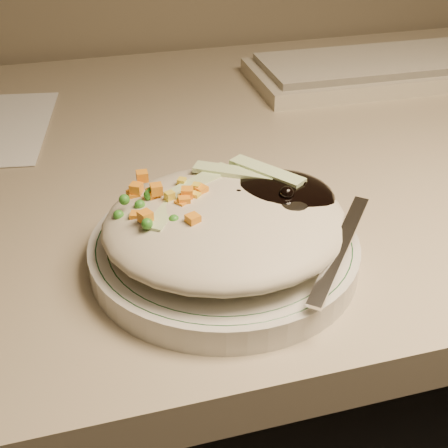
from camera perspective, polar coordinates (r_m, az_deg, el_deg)
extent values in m
cube|color=gray|center=(0.72, 2.21, 6.09)|extent=(1.40, 0.70, 0.04)
cylinder|color=silver|center=(0.50, 0.00, -2.49)|extent=(0.22, 0.22, 0.02)
torus|color=#144723|center=(0.50, 0.00, -1.55)|extent=(0.20, 0.20, 0.00)
torus|color=#144723|center=(0.50, 0.00, -1.55)|extent=(0.19, 0.19, 0.00)
ellipsoid|color=#B2A990|center=(0.48, 0.16, 0.11)|extent=(0.19, 0.18, 0.04)
ellipsoid|color=black|center=(0.50, 4.62, 2.21)|extent=(0.10, 0.09, 0.03)
ellipsoid|color=orange|center=(0.49, -5.56, 0.74)|extent=(0.08, 0.08, 0.02)
sphere|color=black|center=(0.49, 1.33, 2.56)|extent=(0.01, 0.01, 0.01)
sphere|color=black|center=(0.50, 4.28, 3.33)|extent=(0.01, 0.01, 0.01)
sphere|color=black|center=(0.50, 7.03, 3.67)|extent=(0.01, 0.01, 0.01)
sphere|color=black|center=(0.51, 5.74, 3.70)|extent=(0.01, 0.01, 0.01)
sphere|color=black|center=(0.48, 5.74, 2.77)|extent=(0.01, 0.01, 0.01)
sphere|color=black|center=(0.50, 4.27, 2.90)|extent=(0.01, 0.01, 0.01)
sphere|color=black|center=(0.51, 5.05, 3.62)|extent=(0.01, 0.01, 0.01)
cube|color=orange|center=(0.48, -6.21, 3.18)|extent=(0.01, 0.01, 0.01)
cube|color=orange|center=(0.47, -3.81, 1.07)|extent=(0.01, 0.01, 0.01)
cube|color=orange|center=(0.50, -8.02, 3.24)|extent=(0.01, 0.01, 0.01)
cube|color=orange|center=(0.48, -3.39, 2.85)|extent=(0.01, 0.01, 0.01)
cube|color=orange|center=(0.47, -3.65, 2.10)|extent=(0.01, 0.01, 0.01)
cube|color=orange|center=(0.51, -8.27, 2.64)|extent=(0.01, 0.01, 0.01)
cube|color=orange|center=(0.49, -6.50, 2.78)|extent=(0.01, 0.01, 0.01)
cube|color=orange|center=(0.47, -3.82, 1.74)|extent=(0.01, 0.01, 0.01)
cube|color=orange|center=(0.49, -2.13, 3.02)|extent=(0.01, 0.01, 0.01)
cube|color=orange|center=(0.50, -7.49, 4.36)|extent=(0.01, 0.01, 0.01)
cube|color=orange|center=(0.46, -7.20, 0.68)|extent=(0.01, 0.01, 0.01)
cube|color=orange|center=(0.45, -2.86, 0.38)|extent=(0.01, 0.01, 0.01)
cube|color=orange|center=(0.47, -7.99, 0.60)|extent=(0.01, 0.01, 0.01)
cube|color=orange|center=(0.50, -8.10, 2.43)|extent=(0.01, 0.01, 0.01)
sphere|color=#388C28|center=(0.48, -3.92, 2.15)|extent=(0.01, 0.01, 0.01)
sphere|color=#388C28|center=(0.45, -7.05, 0.03)|extent=(0.01, 0.01, 0.01)
sphere|color=#388C28|center=(0.48, -7.71, 1.73)|extent=(0.01, 0.01, 0.01)
sphere|color=#388C28|center=(0.48, -9.11, 2.21)|extent=(0.01, 0.01, 0.01)
sphere|color=#388C28|center=(0.49, -4.38, 2.35)|extent=(0.01, 0.01, 0.01)
sphere|color=#388C28|center=(0.47, -2.77, 0.17)|extent=(0.01, 0.01, 0.01)
sphere|color=#388C28|center=(0.48, -5.56, 1.31)|extent=(0.01, 0.01, 0.01)
sphere|color=#388C28|center=(0.47, -5.94, -0.07)|extent=(0.01, 0.01, 0.01)
sphere|color=#388C28|center=(0.48, -9.61, 0.80)|extent=(0.01, 0.01, 0.01)
sphere|color=#388C28|center=(0.49, -6.66, 2.92)|extent=(0.01, 0.01, 0.01)
sphere|color=#388C28|center=(0.49, -6.88, 2.67)|extent=(0.01, 0.01, 0.01)
sphere|color=#388C28|center=(0.47, -7.32, 0.67)|extent=(0.01, 0.01, 0.01)
sphere|color=#388C28|center=(0.46, -4.60, 0.36)|extent=(0.01, 0.01, 0.01)
sphere|color=#388C28|center=(0.51, -2.18, 3.51)|extent=(0.01, 0.01, 0.01)
cube|color=yellow|center=(0.49, -4.53, 2.34)|extent=(0.01, 0.01, 0.01)
cube|color=yellow|center=(0.48, -2.62, 2.51)|extent=(0.01, 0.01, 0.01)
cube|color=yellow|center=(0.49, -5.85, 2.29)|extent=(0.01, 0.01, 0.01)
cube|color=yellow|center=(0.48, -4.99, 2.56)|extent=(0.01, 0.01, 0.01)
cube|color=yellow|center=(0.48, -5.50, 1.19)|extent=(0.01, 0.01, 0.01)
cube|color=yellow|center=(0.49, -2.56, 3.33)|extent=(0.01, 0.01, 0.01)
cube|color=yellow|center=(0.50, -3.88, 3.80)|extent=(0.01, 0.01, 0.01)
cube|color=yellow|center=(0.48, -4.37, 1.27)|extent=(0.01, 0.01, 0.01)
cube|color=#B2D18C|center=(0.50, -2.18, 3.91)|extent=(0.06, 0.05, 0.00)
cube|color=#B2D18C|center=(0.51, 0.93, 4.80)|extent=(0.07, 0.05, 0.00)
cube|color=#B2D18C|center=(0.47, -4.82, 1.53)|extent=(0.05, 0.06, 0.00)
cube|color=#B2D18C|center=(0.51, 3.95, 4.84)|extent=(0.05, 0.06, 0.00)
ellipsoid|color=silver|center=(0.48, 5.88, 1.79)|extent=(0.06, 0.06, 0.01)
cube|color=silver|center=(0.46, 10.53, -2.27)|extent=(0.08, 0.09, 0.03)
cube|color=#B8AF97|center=(0.94, 15.99, 13.40)|extent=(0.43, 0.16, 0.02)
cube|color=beige|center=(0.93, 16.14, 14.28)|extent=(0.40, 0.14, 0.01)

